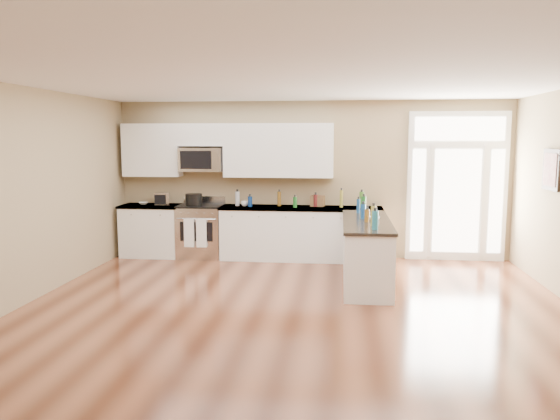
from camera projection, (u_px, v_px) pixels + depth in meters
name	position (u px, v px, depth m)	size (l,w,h in m)	color
ground	(290.00, 332.00, 6.06)	(8.00, 8.00, 0.00)	#512816
room_shell	(290.00, 178.00, 5.84)	(8.00, 8.00, 8.00)	#9A8662
back_cabinet_left	(153.00, 232.00, 9.95)	(1.10, 0.66, 0.94)	white
back_cabinet_right	(301.00, 235.00, 9.65)	(2.85, 0.66, 0.94)	white
peninsula_cabinet	(366.00, 254.00, 8.11)	(0.69, 2.32, 0.94)	white
upper_cabinet_left	(152.00, 150.00, 9.91)	(1.04, 0.33, 0.95)	white
upper_cabinet_right	(278.00, 150.00, 9.65)	(1.94, 0.33, 0.95)	white
upper_cabinet_short	(202.00, 135.00, 9.77)	(0.82, 0.33, 0.40)	white
microwave	(202.00, 160.00, 9.79)	(0.78, 0.41, 0.42)	silver
entry_door	(457.00, 187.00, 9.50)	(1.70, 0.10, 2.60)	white
wall_art_near	(552.00, 170.00, 7.62)	(0.05, 0.58, 0.58)	black
kitchen_range	(201.00, 231.00, 9.85)	(0.78, 0.69, 1.08)	silver
stockpot	(194.00, 199.00, 9.68)	(0.30, 0.30, 0.23)	black
toaster_oven	(162.00, 199.00, 9.89)	(0.26, 0.20, 0.22)	silver
cardboard_box	(318.00, 201.00, 9.68)	(0.24, 0.17, 0.19)	brown
bowl_left	(143.00, 203.00, 9.95)	(0.17, 0.17, 0.04)	white
bowl_peninsula	(374.00, 218.00, 8.03)	(0.17, 0.17, 0.05)	white
cup_counter	(245.00, 204.00, 9.69)	(0.12, 0.12, 0.09)	white
counter_bottles	(328.00, 205.00, 8.78)	(2.38, 2.46, 0.30)	#19591E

